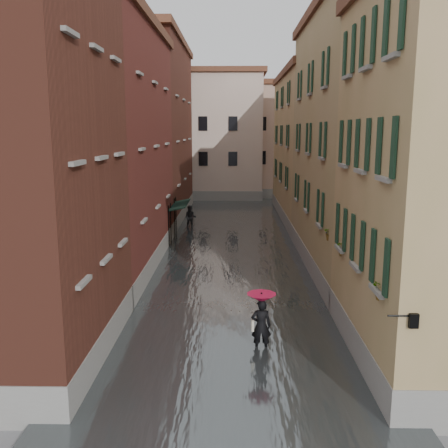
{
  "coord_description": "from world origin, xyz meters",
  "views": [
    {
      "loc": [
        0.1,
        -17.23,
        7.44
      ],
      "look_at": [
        -0.36,
        6.06,
        3.0
      ],
      "focal_mm": 40.0,
      "sensor_mm": 36.0,
      "label": 1
    }
  ],
  "objects": [
    {
      "name": "ground",
      "position": [
        0.0,
        0.0,
        0.0
      ],
      "size": [
        120.0,
        120.0,
        0.0
      ],
      "primitive_type": "plane",
      "color": "slate",
      "rests_on": "ground"
    },
    {
      "name": "floodwater",
      "position": [
        0.0,
        13.0,
        0.1
      ],
      "size": [
        10.0,
        60.0,
        0.2
      ],
      "primitive_type": "cube",
      "color": "#4A5052",
      "rests_on": "ground"
    },
    {
      "name": "building_left_near",
      "position": [
        -7.0,
        -2.0,
        6.5
      ],
      "size": [
        6.0,
        8.0,
        13.0
      ],
      "primitive_type": "cube",
      "color": "brown",
      "rests_on": "ground"
    },
    {
      "name": "building_left_mid",
      "position": [
        -7.0,
        9.0,
        6.25
      ],
      "size": [
        6.0,
        14.0,
        12.5
      ],
      "primitive_type": "cube",
      "color": "#5A231C",
      "rests_on": "ground"
    },
    {
      "name": "building_left_far",
      "position": [
        -7.0,
        24.0,
        7.0
      ],
      "size": [
        6.0,
        16.0,
        14.0
      ],
      "primitive_type": "cube",
      "color": "brown",
      "rests_on": "ground"
    },
    {
      "name": "building_right_mid",
      "position": [
        7.0,
        9.0,
        6.5
      ],
      "size": [
        6.0,
        14.0,
        13.0
      ],
      "primitive_type": "cube",
      "color": "#9A835D",
      "rests_on": "ground"
    },
    {
      "name": "building_right_far",
      "position": [
        7.0,
        24.0,
        5.75
      ],
      "size": [
        6.0,
        16.0,
        11.5
      ],
      "primitive_type": "cube",
      "color": "olive",
      "rests_on": "ground"
    },
    {
      "name": "building_end_cream",
      "position": [
        -3.0,
        38.0,
        6.5
      ],
      "size": [
        12.0,
        9.0,
        13.0
      ],
      "primitive_type": "cube",
      "color": "beige",
      "rests_on": "ground"
    },
    {
      "name": "building_end_pink",
      "position": [
        6.0,
        40.0,
        6.0
      ],
      "size": [
        10.0,
        9.0,
        12.0
      ],
      "primitive_type": "cube",
      "color": "tan",
      "rests_on": "ground"
    },
    {
      "name": "awning_near",
      "position": [
        -3.48,
        14.79,
        2.47
      ],
      "size": [
        1.09,
        3.21,
        2.8
      ],
      "color": "#153025",
      "rests_on": "ground"
    },
    {
      "name": "awning_far",
      "position": [
        -3.49,
        15.7,
        2.47
      ],
      "size": [
        1.09,
        3.01,
        2.8
      ],
      "color": "#153025",
      "rests_on": "ground"
    },
    {
      "name": "wall_lantern",
      "position": [
        4.33,
        -6.0,
        3.01
      ],
      "size": [
        0.71,
        0.22,
        0.35
      ],
      "color": "black",
      "rests_on": "ground"
    },
    {
      "name": "window_planters",
      "position": [
        4.12,
        -0.31,
        3.51
      ],
      "size": [
        0.59,
        8.15,
        0.84
      ],
      "color": "brown",
      "rests_on": "ground"
    },
    {
      "name": "pedestrian_main",
      "position": [
        1.03,
        -1.39,
        1.26
      ],
      "size": [
        1.0,
        1.0,
        2.06
      ],
      "color": "black",
      "rests_on": "ground"
    },
    {
      "name": "pedestrian_far",
      "position": [
        -3.14,
        19.56,
        0.91
      ],
      "size": [
        0.95,
        0.77,
        1.83
      ],
      "primitive_type": "imported",
      "rotation": [
        0.0,
        0.0,
        -0.09
      ],
      "color": "black",
      "rests_on": "ground"
    }
  ]
}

